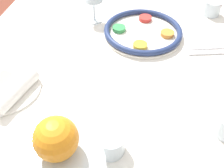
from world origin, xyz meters
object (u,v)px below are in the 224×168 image
seder_plate (143,32)px  cup_far (111,143)px  cup_mid (212,8)px  napkin_roll (15,90)px  bread_plate (7,88)px  orange_fruit (55,138)px

seder_plate → cup_far: size_ratio=4.15×
cup_mid → cup_far: same height
napkin_roll → cup_far: size_ratio=2.41×
seder_plate → cup_mid: bearing=127.8°
bread_plate → cup_mid: cup_mid is taller
seder_plate → cup_mid: 0.32m
seder_plate → orange_fruit: (0.59, -0.10, 0.16)m
orange_fruit → bread_plate: orange_fruit is taller
bread_plate → cup_far: (0.14, 0.34, 0.02)m
napkin_roll → cup_mid: bearing=134.7°
orange_fruit → seder_plate: bearing=170.0°
napkin_roll → cup_mid: (-0.57, 0.58, 0.00)m
cup_mid → cup_far: (0.69, -0.28, 0.00)m
orange_fruit → napkin_roll: orange_fruit is taller
bread_plate → napkin_roll: 0.05m
cup_far → cup_mid: bearing=157.8°
bread_plate → cup_far: 0.36m
bread_plate → napkin_roll: bearing=65.9°
cup_mid → seder_plate: bearing=-52.2°
orange_fruit → cup_mid: (-0.78, 0.36, -0.14)m
seder_plate → cup_far: bearing=-2.8°
seder_plate → bread_plate: seder_plate is taller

